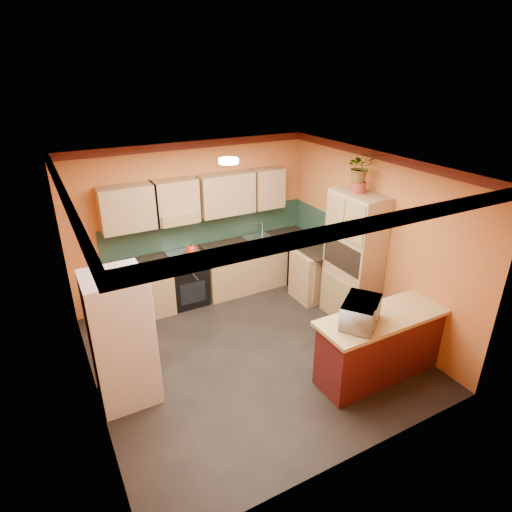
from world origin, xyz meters
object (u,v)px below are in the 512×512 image
at_px(microwave, 361,313).
at_px(breakfast_bar, 383,346).
at_px(fridge, 121,339).
at_px(pantry, 353,259).
at_px(base_cabinets_back, 220,272).
at_px(stove, 187,279).

bearing_deg(microwave, breakfast_bar, -36.82).
bearing_deg(breakfast_bar, fridge, 159.06).
height_order(breakfast_bar, microwave, microwave).
xyz_separation_m(breakfast_bar, microwave, (-0.46, 0.00, 0.65)).
xyz_separation_m(fridge, microwave, (2.61, -1.17, 0.24)).
bearing_deg(pantry, fridge, -177.83).
height_order(pantry, microwave, pantry).
xyz_separation_m(base_cabinets_back, stove, (-0.62, -0.00, 0.02)).
distance_m(fridge, microwave, 2.87).
bearing_deg(base_cabinets_back, microwave, -79.89).
bearing_deg(breakfast_bar, microwave, 180.00).
bearing_deg(base_cabinets_back, pantry, -48.10).
distance_m(base_cabinets_back, stove, 0.63).
bearing_deg(pantry, stove, 141.66).
height_order(pantry, breakfast_bar, pantry).
xyz_separation_m(stove, pantry, (2.15, -1.70, 0.59)).
bearing_deg(pantry, microwave, -127.08).
height_order(fridge, pantry, pantry).
bearing_deg(fridge, base_cabinets_back, 41.58).
bearing_deg(fridge, breakfast_bar, -20.94).
distance_m(base_cabinets_back, breakfast_bar, 3.17).
height_order(base_cabinets_back, microwave, microwave).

